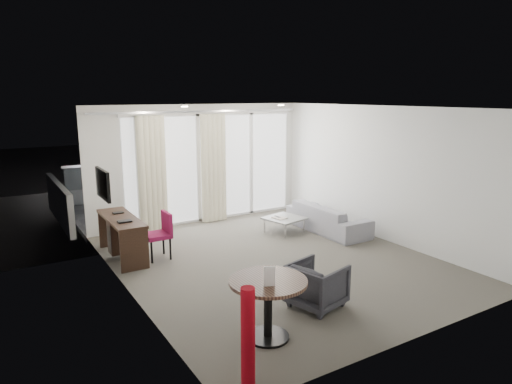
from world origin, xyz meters
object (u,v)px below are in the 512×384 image
red_lamp (248,342)px  tub_armchair (317,285)px  coffee_table (284,225)px  round_table (268,309)px  rattan_chair_b (238,181)px  desk_chair (157,236)px  sofa (328,218)px  rattan_chair_a (207,191)px  desk (122,238)px

red_lamp → tub_armchair: red_lamp is taller
tub_armchair → coffee_table: tub_armchair is taller
round_table → rattan_chair_b: bearing=63.4°
red_lamp → tub_armchair: bearing=32.9°
desk_chair → coffee_table: bearing=2.0°
tub_armchair → rattan_chair_b: rattan_chair_b is taller
tub_armchair → rattan_chair_b: bearing=-35.3°
sofa → rattan_chair_a: 3.32m
desk → coffee_table: bearing=-4.4°
rattan_chair_b → red_lamp: bearing=-106.7°
red_lamp → sofa: red_lamp is taller
desk_chair → round_table: size_ratio=0.90×
round_table → sofa: 4.52m
desk_chair → tub_armchair: bearing=-67.7°
desk → desk_chair: size_ratio=1.89×
coffee_table → rattan_chair_a: rattan_chair_a is taller
round_table → rattan_chair_a: 6.35m
rattan_chair_a → desk_chair: bearing=-121.5°
tub_armchair → desk_chair: bearing=8.1°
desk → round_table: 3.67m
sofa → rattan_chair_a: bearing=24.0°
desk_chair → red_lamp: bearing=-97.7°
coffee_table → desk_chair: bearing=-177.5°
coffee_table → rattan_chair_b: bearing=75.6°
round_table → coffee_table: 4.22m
sofa → coffee_table: bearing=66.1°
round_table → red_lamp: red_lamp is taller
rattan_chair_a → sofa: bearing=-58.5°
tub_armchair → sofa: size_ratio=0.34×
sofa → rattan_chair_b: (0.09, 4.00, 0.11)m
red_lamp → round_table: bearing=46.9°
desk → desk_chair: desk_chair is taller
sofa → rattan_chair_b: 4.01m
red_lamp → rattan_chair_a: 7.31m
rattan_chair_a → tub_armchair: bearing=-92.9°
rattan_chair_b → rattan_chair_a: bearing=-134.3°
rattan_chair_a → round_table: bearing=-101.3°
red_lamp → rattan_chair_b: (4.20, 7.74, -0.15)m
red_lamp → rattan_chair_a: red_lamp is taller
rattan_chair_b → desk: bearing=-129.4°
desk_chair → red_lamp: (-0.51, -3.99, 0.13)m
coffee_table → rattan_chair_b: (0.93, 3.63, 0.23)m
red_lamp → rattan_chair_a: size_ratio=1.21×
tub_armchair → rattan_chair_b: size_ratio=0.86×
red_lamp → sofa: size_ratio=0.56×
desk_chair → rattan_chair_b: bearing=45.0°
desk_chair → desk: bearing=143.3°
desk_chair → red_lamp: 4.03m
round_table → red_lamp: 1.06m
desk → coffee_table: (3.26, -0.25, -0.20)m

